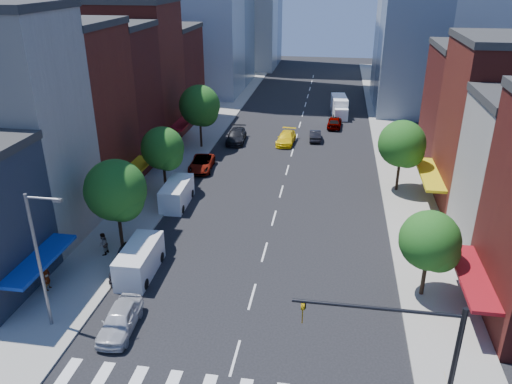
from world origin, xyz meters
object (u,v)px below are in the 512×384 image
at_px(parked_car_front, 120,320).
at_px(parked_car_rear, 236,136).
at_px(box_truck, 339,107).
at_px(pedestrian_far, 103,244).
at_px(traffic_car_far, 335,122).
at_px(cargo_van_far, 176,194).
at_px(taxi, 286,138).
at_px(cargo_van_near, 139,261).
at_px(pedestrian_near, 47,277).
at_px(parked_car_third, 202,163).
at_px(traffic_car_oncoming, 315,135).
at_px(parked_car_second, 130,260).

height_order(parked_car_front, parked_car_rear, parked_car_rear).
xyz_separation_m(box_truck, pedestrian_far, (-17.86, -44.50, -0.27)).
relative_size(traffic_car_far, pedestrian_far, 2.60).
relative_size(cargo_van_far, taxi, 1.03).
relative_size(cargo_van_near, pedestrian_near, 2.77).
bearing_deg(cargo_van_far, pedestrian_near, -109.16).
relative_size(parked_car_rear, box_truck, 0.78).
bearing_deg(taxi, cargo_van_far, -109.18).
bearing_deg(traffic_car_far, taxi, 56.63).
bearing_deg(box_truck, cargo_van_far, -119.28).
bearing_deg(box_truck, parked_car_third, -126.49).
distance_m(box_truck, pedestrian_far, 47.95).
bearing_deg(taxi, pedestrian_far, -106.99).
xyz_separation_m(parked_car_front, traffic_car_oncoming, (10.00, 39.98, -0.12)).
xyz_separation_m(box_truck, pedestrian_near, (-19.69, -49.52, -0.21)).
xyz_separation_m(parked_car_rear, pedestrian_far, (-4.77, -29.46, 0.26)).
bearing_deg(taxi, traffic_car_oncoming, 33.25).
relative_size(taxi, pedestrian_far, 2.82).
relative_size(parked_car_front, cargo_van_near, 0.87).
bearing_deg(pedestrian_far, parked_car_rear, 176.28).
xyz_separation_m(cargo_van_near, pedestrian_far, (-3.74, 2.05, -0.06)).
distance_m(parked_car_front, pedestrian_near, 7.38).
height_order(cargo_van_near, pedestrian_near, cargo_van_near).
relative_size(parked_car_second, pedestrian_near, 2.53).
xyz_separation_m(parked_car_third, taxi, (8.41, 10.63, 0.02)).
bearing_deg(parked_car_front, parked_car_third, 90.38).
relative_size(parked_car_third, cargo_van_far, 1.00).
bearing_deg(traffic_car_far, parked_car_second, 72.82).
xyz_separation_m(parked_car_front, box_truck, (13.03, 52.65, 0.54)).
distance_m(parked_car_second, traffic_car_oncoming, 35.45).
distance_m(pedestrian_near, pedestrian_far, 5.34).
xyz_separation_m(taxi, pedestrian_near, (-13.08, -34.81, 0.37)).
bearing_deg(traffic_car_oncoming, taxi, 26.07).
bearing_deg(parked_car_third, pedestrian_far, -103.28).
relative_size(cargo_van_far, pedestrian_near, 2.73).
bearing_deg(parked_car_third, cargo_van_far, -94.84).
distance_m(parked_car_second, taxi, 32.43).
bearing_deg(cargo_van_near, parked_car_third, 90.97).
bearing_deg(cargo_van_near, traffic_car_oncoming, 70.39).
distance_m(parked_car_front, traffic_car_oncoming, 41.21).
distance_m(taxi, traffic_car_far, 10.20).
distance_m(parked_car_second, cargo_van_near, 1.09).
bearing_deg(pedestrian_near, cargo_van_far, -19.91).
height_order(parked_car_third, pedestrian_near, pedestrian_near).
relative_size(taxi, pedestrian_near, 2.66).
bearing_deg(pedestrian_near, parked_car_rear, -13.32).
bearing_deg(parked_car_third, parked_car_rear, 74.49).
relative_size(parked_car_front, pedestrian_far, 2.55).
height_order(cargo_van_far, taxi, cargo_van_far).
distance_m(parked_car_third, traffic_car_far, 23.75).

